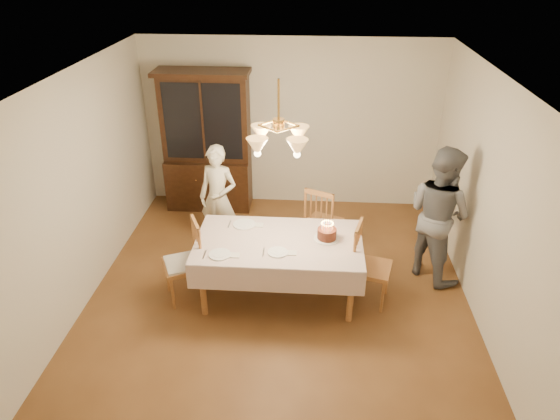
# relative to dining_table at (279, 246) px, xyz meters

# --- Properties ---
(ground) EXTENTS (5.00, 5.00, 0.00)m
(ground) POSITION_rel_dining_table_xyz_m (0.00, 0.00, -0.68)
(ground) COLOR brown
(ground) RESTS_ON ground
(room_shell) EXTENTS (5.00, 5.00, 5.00)m
(room_shell) POSITION_rel_dining_table_xyz_m (0.00, 0.00, 0.90)
(room_shell) COLOR white
(room_shell) RESTS_ON ground
(dining_table) EXTENTS (1.90, 1.10, 0.76)m
(dining_table) POSITION_rel_dining_table_xyz_m (0.00, 0.00, 0.00)
(dining_table) COLOR brown
(dining_table) RESTS_ON ground
(china_hutch) EXTENTS (1.38, 0.54, 2.16)m
(china_hutch) POSITION_rel_dining_table_xyz_m (-1.26, 2.25, 0.36)
(china_hutch) COLOR black
(china_hutch) RESTS_ON ground
(chair_far_side) EXTENTS (0.57, 0.56, 1.00)m
(chair_far_side) POSITION_rel_dining_table_xyz_m (0.52, 0.98, -0.24)
(chair_far_side) COLOR brown
(chair_far_side) RESTS_ON ground
(chair_left_end) EXTENTS (0.57, 0.58, 1.00)m
(chair_left_end) POSITION_rel_dining_table_xyz_m (-1.11, -0.12, -0.23)
(chair_left_end) COLOR brown
(chair_left_end) RESTS_ON ground
(chair_right_end) EXTENTS (0.52, 0.53, 1.00)m
(chair_right_end) POSITION_rel_dining_table_xyz_m (1.07, -0.02, -0.24)
(chair_right_end) COLOR brown
(chair_right_end) RESTS_ON ground
(elderly_woman) EXTENTS (0.61, 0.48, 1.47)m
(elderly_woman) POSITION_rel_dining_table_xyz_m (-0.89, 1.07, 0.05)
(elderly_woman) COLOR #F2E8CC
(elderly_woman) RESTS_ON ground
(adult_in_grey) EXTENTS (1.03, 1.06, 1.73)m
(adult_in_grey) POSITION_rel_dining_table_xyz_m (1.90, 0.58, 0.18)
(adult_in_grey) COLOR slate
(adult_in_grey) RESTS_ON ground
(birthday_cake) EXTENTS (0.30, 0.30, 0.22)m
(birthday_cake) POSITION_rel_dining_table_xyz_m (0.55, 0.08, 0.14)
(birthday_cake) COLOR white
(birthday_cake) RESTS_ON dining_table
(place_setting_near_left) EXTENTS (0.39, 0.24, 0.02)m
(place_setting_near_left) POSITION_rel_dining_table_xyz_m (-0.61, -0.34, 0.08)
(place_setting_near_left) COLOR white
(place_setting_near_left) RESTS_ON dining_table
(place_setting_near_right) EXTENTS (0.37, 0.23, 0.02)m
(place_setting_near_right) POSITION_rel_dining_table_xyz_m (0.02, -0.25, 0.08)
(place_setting_near_right) COLOR white
(place_setting_near_right) RESTS_ON dining_table
(place_setting_far_left) EXTENTS (0.42, 0.27, 0.02)m
(place_setting_far_left) POSITION_rel_dining_table_xyz_m (-0.43, 0.33, 0.08)
(place_setting_far_left) COLOR white
(place_setting_far_left) RESTS_ON dining_table
(chandelier) EXTENTS (0.62, 0.62, 0.73)m
(chandelier) POSITION_rel_dining_table_xyz_m (-0.00, -0.00, 1.29)
(chandelier) COLOR #BF8C3F
(chandelier) RESTS_ON ground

